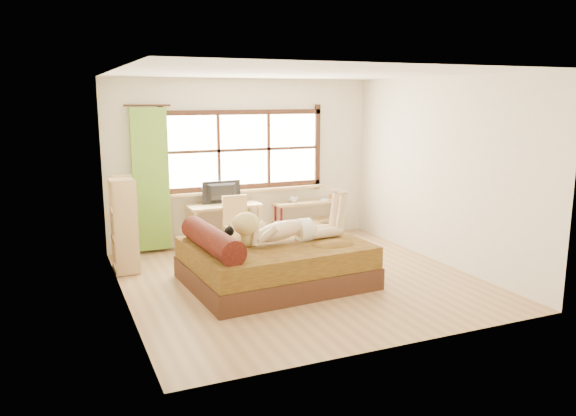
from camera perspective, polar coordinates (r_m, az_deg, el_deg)
name	(u,v)px	position (r m, az deg, el deg)	size (l,w,h in m)	color
floor	(300,279)	(7.59, 1.18, -7.26)	(4.50, 4.50, 0.00)	#9E754C
ceiling	(300,73)	(7.20, 1.27, 13.56)	(4.50, 4.50, 0.00)	white
wall_back	(244,162)	(9.35, -4.52, 4.71)	(4.50, 4.50, 0.00)	silver
wall_front	(400,212)	(5.34, 11.28, -0.41)	(4.50, 4.50, 0.00)	silver
wall_left	(120,191)	(6.67, -16.65, 1.64)	(4.50, 4.50, 0.00)	silver
wall_right	(441,171)	(8.45, 15.28, 3.65)	(4.50, 4.50, 0.00)	silver
window	(244,152)	(9.30, -4.47, 5.66)	(2.80, 0.16, 1.46)	#FFEDBF
curtain	(151,180)	(8.88, -13.76, 2.78)	(0.55, 0.10, 2.20)	#619C2A
bed	(271,261)	(7.35, -1.71, -5.41)	(2.33, 1.92, 0.84)	black
woman	(287,217)	(7.24, -0.09, -0.88)	(1.55, 0.44, 0.67)	#D4B188
kitten	(219,235)	(7.14, -7.00, -2.79)	(0.33, 0.13, 0.27)	black
desk	(224,210)	(9.05, -6.53, -0.21)	(1.16, 0.55, 0.72)	tan
monitor	(223,193)	(9.04, -6.66, 1.57)	(0.63, 0.08, 0.36)	black
chair	(237,222)	(8.76, -5.19, -1.39)	(0.41, 0.41, 0.90)	tan
pipe_shelf	(310,210)	(9.75, 2.24, -0.25)	(1.28, 0.34, 0.72)	tan
cup	(293,199)	(9.58, 0.56, 0.90)	(0.13, 0.13, 0.10)	gray
book	(320,200)	(9.79, 3.24, 0.85)	(0.16, 0.21, 0.02)	gray
bookshelf	(124,224)	(8.12, -16.33, -1.61)	(0.33, 0.58, 1.31)	tan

